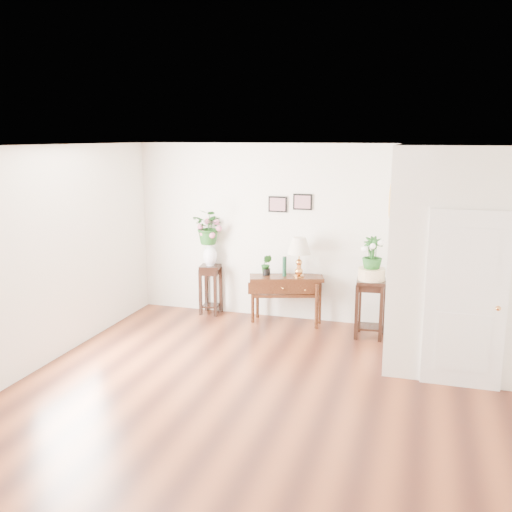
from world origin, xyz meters
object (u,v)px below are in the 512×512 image
at_px(plant_stand_b, 370,308).
at_px(table_lamp, 299,255).
at_px(plant_stand_a, 211,290).
at_px(console_table, 286,300).

bearing_deg(plant_stand_b, table_lamp, 167.03).
bearing_deg(plant_stand_b, plant_stand_a, 171.89).
relative_size(console_table, table_lamp, 1.80).
height_order(table_lamp, plant_stand_a, table_lamp).
bearing_deg(table_lamp, plant_stand_b, -12.97).
height_order(console_table, table_lamp, table_lamp).
bearing_deg(plant_stand_a, console_table, -5.04).
height_order(console_table, plant_stand_b, plant_stand_b).
xyz_separation_m(console_table, plant_stand_a, (-1.32, 0.12, 0.03)).
relative_size(table_lamp, plant_stand_b, 0.73).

